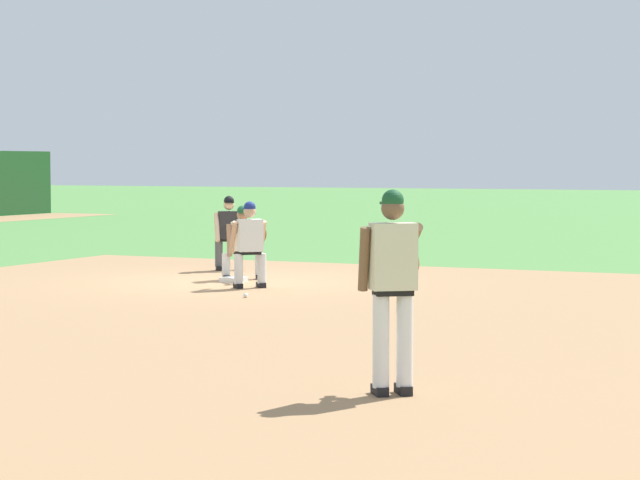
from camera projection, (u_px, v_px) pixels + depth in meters
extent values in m
plane|color=#518942|center=(233.00, 282.00, 21.96)|extent=(160.00, 160.00, 0.00)
cube|color=#A87F56|center=(287.00, 320.00, 16.59)|extent=(18.00, 18.00, 0.01)
cube|color=white|center=(233.00, 280.00, 21.95)|extent=(0.38, 0.38, 0.09)
sphere|color=white|center=(246.00, 295.00, 19.40)|extent=(0.07, 0.07, 0.07)
cube|color=black|center=(380.00, 390.00, 11.23)|extent=(0.28, 0.24, 0.09)
cylinder|color=white|center=(381.00, 341.00, 11.17)|extent=(0.15, 0.15, 0.84)
cube|color=black|center=(403.00, 390.00, 11.28)|extent=(0.28, 0.24, 0.09)
cylinder|color=white|center=(405.00, 340.00, 11.21)|extent=(0.15, 0.15, 0.84)
cube|color=black|center=(393.00, 292.00, 11.16)|extent=(0.36, 0.39, 0.06)
cube|color=beige|center=(393.00, 256.00, 11.14)|extent=(0.43, 0.46, 0.60)
sphere|color=brown|center=(393.00, 208.00, 11.14)|extent=(0.21, 0.21, 0.21)
sphere|color=#194C28|center=(393.00, 200.00, 11.13)|extent=(0.20, 0.20, 0.20)
cube|color=#194C28|center=(390.00, 203.00, 11.22)|extent=(0.19, 0.20, 0.02)
cylinder|color=brown|center=(364.00, 259.00, 11.17)|extent=(0.21, 0.18, 0.59)
cylinder|color=brown|center=(411.00, 244.00, 11.48)|extent=(0.48, 0.38, 0.41)
ellipsoid|color=brown|center=(409.00, 261.00, 11.57)|extent=(0.36, 0.34, 0.34)
cube|color=black|center=(259.00, 277.00, 22.47)|extent=(0.28, 0.24, 0.09)
cylinder|color=white|center=(259.00, 264.00, 22.50)|extent=(0.15, 0.15, 0.40)
cube|color=black|center=(226.00, 278.00, 22.37)|extent=(0.28, 0.24, 0.09)
cylinder|color=white|center=(226.00, 264.00, 22.39)|extent=(0.15, 0.15, 0.40)
cube|color=black|center=(243.00, 252.00, 22.43)|extent=(0.36, 0.39, 0.06)
cube|color=beige|center=(243.00, 236.00, 22.41)|extent=(0.43, 0.47, 0.52)
sphere|color=#9E7051|center=(243.00, 215.00, 22.37)|extent=(0.21, 0.21, 0.21)
sphere|color=#194C28|center=(243.00, 211.00, 22.37)|extent=(0.20, 0.20, 0.20)
cube|color=#194C28|center=(243.00, 213.00, 22.28)|extent=(0.19, 0.20, 0.02)
cylinder|color=#9E7051|center=(259.00, 229.00, 22.04)|extent=(0.53, 0.41, 0.24)
cylinder|color=#9E7051|center=(229.00, 240.00, 22.28)|extent=(0.25, 0.21, 0.58)
ellipsoid|color=brown|center=(261.00, 234.00, 21.84)|extent=(0.29, 0.29, 0.35)
cube|color=black|center=(238.00, 286.00, 20.85)|extent=(0.27, 0.26, 0.09)
cylinder|color=white|center=(239.00, 269.00, 20.80)|extent=(0.15, 0.15, 0.50)
cube|color=black|center=(261.00, 285.00, 20.98)|extent=(0.27, 0.26, 0.09)
cylinder|color=white|center=(262.00, 268.00, 20.92)|extent=(0.15, 0.15, 0.50)
cube|color=black|center=(250.00, 253.00, 20.85)|extent=(0.38, 0.39, 0.06)
cube|color=white|center=(250.00, 235.00, 20.83)|extent=(0.45, 0.46, 0.54)
sphere|color=tan|center=(250.00, 211.00, 20.82)|extent=(0.21, 0.21, 0.21)
sphere|color=navy|center=(250.00, 207.00, 20.82)|extent=(0.20, 0.20, 0.20)
cube|color=navy|center=(248.00, 209.00, 20.90)|extent=(0.20, 0.20, 0.02)
cylinder|color=tan|center=(233.00, 237.00, 20.89)|extent=(0.30, 0.29, 0.56)
cylinder|color=tan|center=(262.00, 237.00, 21.05)|extent=(0.30, 0.29, 0.56)
cube|color=black|center=(240.00, 268.00, 24.40)|extent=(0.28, 0.24, 0.09)
cylinder|color=#515154|center=(239.00, 253.00, 24.42)|extent=(0.15, 0.15, 0.50)
cube|color=black|center=(219.00, 268.00, 24.32)|extent=(0.28, 0.24, 0.09)
cylinder|color=#515154|center=(219.00, 254.00, 24.35)|extent=(0.15, 0.15, 0.50)
cube|color=black|center=(229.00, 240.00, 24.37)|extent=(0.36, 0.39, 0.06)
cube|color=#232326|center=(229.00, 225.00, 24.35)|extent=(0.43, 0.47, 0.54)
sphere|color=#DBB28E|center=(229.00, 205.00, 24.30)|extent=(0.21, 0.21, 0.21)
sphere|color=black|center=(229.00, 201.00, 24.30)|extent=(0.20, 0.20, 0.20)
cube|color=black|center=(229.00, 202.00, 24.21)|extent=(0.19, 0.20, 0.02)
cylinder|color=#DBB28E|center=(243.00, 227.00, 24.25)|extent=(0.32, 0.26, 0.56)
cylinder|color=#DBB28E|center=(217.00, 227.00, 24.16)|extent=(0.32, 0.26, 0.56)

